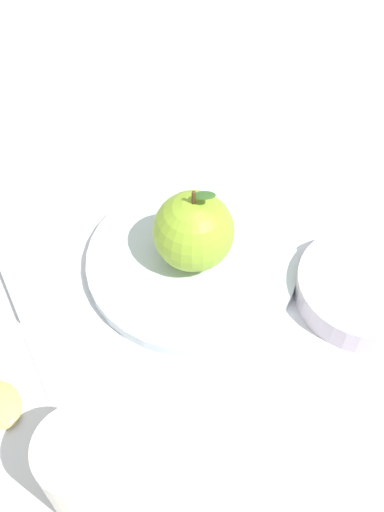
# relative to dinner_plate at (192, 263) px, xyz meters

# --- Properties ---
(ground_plane) EXTENTS (2.40, 2.40, 0.00)m
(ground_plane) POSITION_rel_dinner_plate_xyz_m (-0.03, 0.00, -0.01)
(ground_plane) COLOR silver
(dinner_plate) EXTENTS (0.22, 0.22, 0.01)m
(dinner_plate) POSITION_rel_dinner_plate_xyz_m (0.00, 0.00, 0.00)
(dinner_plate) COLOR silver
(dinner_plate) RESTS_ON ground_plane
(apple) EXTENTS (0.08, 0.08, 0.10)m
(apple) POSITION_rel_dinner_plate_xyz_m (0.00, 0.01, 0.05)
(apple) COLOR #8CB22D
(apple) RESTS_ON dinner_plate
(side_bowl) EXTENTS (0.13, 0.13, 0.03)m
(side_bowl) POSITION_rel_dinner_plate_xyz_m (0.17, -0.03, 0.01)
(side_bowl) COLOR silver
(side_bowl) RESTS_ON ground_plane
(cup) EXTENTS (0.07, 0.07, 0.08)m
(cup) POSITION_rel_dinner_plate_xyz_m (-0.08, -0.23, 0.04)
(cup) COLOR silver
(cup) RESTS_ON ground_plane
(knife) EXTENTS (0.12, 0.20, 0.01)m
(knife) POSITION_rel_dinner_plate_xyz_m (-0.16, -0.08, -0.00)
(knife) COLOR silver
(knife) RESTS_ON ground_plane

